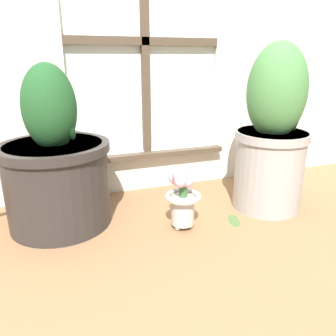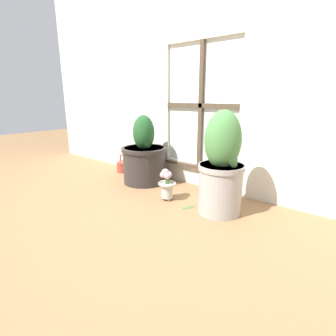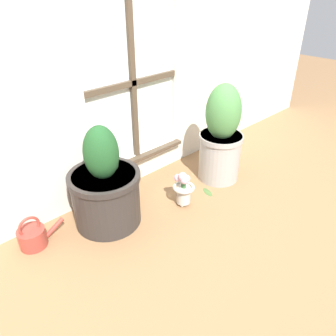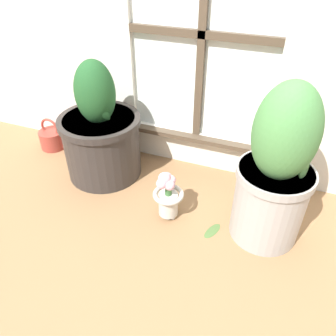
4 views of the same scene
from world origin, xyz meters
TOP-DOWN VIEW (x-y plane):
  - ground_plane at (0.00, 0.00)m, footprint 10.00×10.00m
  - potted_plant_left at (-0.44, 0.29)m, footprint 0.42×0.42m
  - potted_plant_right at (0.44, 0.15)m, footprint 0.31×0.31m
  - flower_vase at (0.01, 0.09)m, footprint 0.14×0.14m
  - fallen_leaf at (0.23, 0.07)m, footprint 0.08×0.12m

SIDE VIEW (x-z plane):
  - ground_plane at x=0.00m, z-range 0.00..0.00m
  - fallen_leaf at x=0.23m, z-range 0.00..0.01m
  - flower_vase at x=0.01m, z-range 0.01..0.26m
  - potted_plant_left at x=-0.44m, z-range -0.08..0.55m
  - potted_plant_right at x=0.44m, z-range -0.03..0.67m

